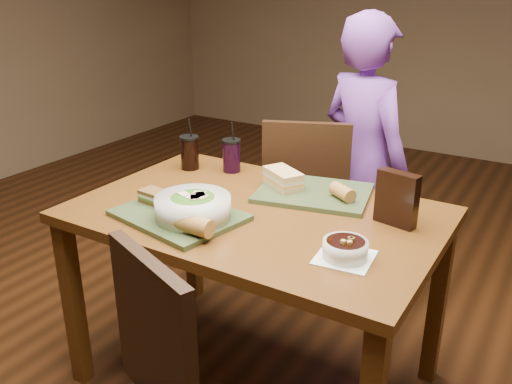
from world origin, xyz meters
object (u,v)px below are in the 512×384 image
tray_far (313,193)px  cup_berry (232,155)px  diner (363,164)px  chair_far (313,201)px  soup_bowl (345,249)px  tray_near (179,215)px  sandwich_near (154,196)px  salad_bowl (193,206)px  baguette_far (342,192)px  cup_cola (190,152)px  sandwich_far (283,178)px  chip_bag (397,199)px  baguette_near (195,225)px  dining_table (256,233)px

tray_far → cup_berry: cup_berry is taller
diner → chair_far: bearing=58.8°
soup_bowl → tray_near: bearing=-177.4°
sandwich_near → cup_berry: size_ratio=0.48×
salad_bowl → sandwich_near: bearing=171.1°
soup_bowl → cup_berry: bearing=146.9°
cup_berry → tray_near: bearing=-77.2°
diner → baguette_far: bearing=126.7°
diner → tray_near: bearing=97.5°
sandwich_near → baguette_far: baguette_far is taller
diner → cup_cola: diner is taller
sandwich_far → cup_cola: 0.47m
tray_near → soup_bowl: size_ratio=2.33×
chair_far → salad_bowl: size_ratio=3.60×
salad_bowl → chip_bag: (0.59, 0.34, 0.03)m
sandwich_far → chip_bag: 0.48m
baguette_near → sandwich_near: bearing=155.5°
salad_bowl → baguette_near: salad_bowl is taller
tray_far → soup_bowl: (0.30, -0.41, 0.02)m
baguette_near → cup_berry: size_ratio=0.56×
tray_near → cup_berry: bearing=102.8°
diner → baguette_near: diner is taller
dining_table → salad_bowl: size_ratio=5.03×
tray_far → sandwich_near: 0.61m
diner → cup_cola: 0.84m
baguette_near → cup_cola: (-0.44, 0.54, 0.03)m
diner → tray_near: (-0.29, -1.03, 0.06)m
soup_bowl → baguette_near: bearing=-164.1°
dining_table → baguette_far: (0.24, 0.22, 0.13)m
chair_far → sandwich_far: 0.56m
salad_bowl → sandwich_near: size_ratio=2.46×
tray_near → chip_bag: 0.75m
tray_near → baguette_near: 0.19m
diner → tray_far: (0.02, -0.59, 0.06)m
baguette_near → chip_bag: size_ratio=0.65×
diner → soup_bowl: bearing=131.1°
sandwich_near → soup_bowl: bearing=0.0°
tray_near → soup_bowl: soup_bowl is taller
baguette_far → cup_cola: bearing=178.6°
soup_bowl → diner: bearing=107.8°
salad_bowl → baguette_far: (0.37, 0.42, -0.02)m
tray_near → salad_bowl: bearing=-3.4°
cup_berry → chip_bag: bearing=-11.7°
baguette_far → cup_cola: cup_cola is taller
diner → tray_near: 1.07m
chair_far → diner: 0.30m
tray_far → cup_cola: size_ratio=1.86×
salad_bowl → baguette_far: salad_bowl is taller
tray_far → sandwich_near: sandwich_near is taller
sandwich_near → sandwich_far: 0.50m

